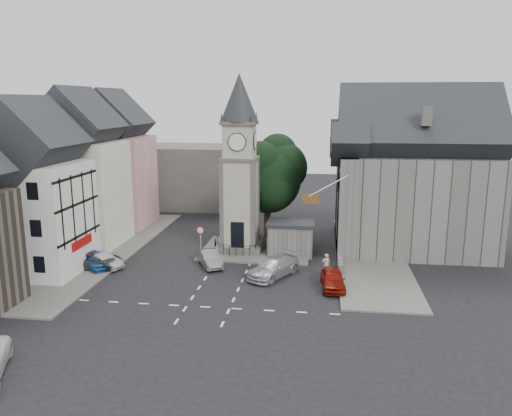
# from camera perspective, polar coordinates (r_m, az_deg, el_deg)

# --- Properties ---
(ground) EXTENTS (120.00, 120.00, 0.00)m
(ground) POSITION_cam_1_polar(r_m,az_deg,el_deg) (39.94, -3.70, -8.14)
(ground) COLOR black
(ground) RESTS_ON ground
(pavement_west) EXTENTS (6.00, 30.00, 0.14)m
(pavement_west) POSITION_cam_1_polar(r_m,az_deg,el_deg) (49.14, -16.78, -4.66)
(pavement_west) COLOR #595651
(pavement_west) RESTS_ON ground
(pavement_east) EXTENTS (6.00, 26.00, 0.14)m
(pavement_east) POSITION_cam_1_polar(r_m,az_deg,el_deg) (47.00, 12.85, -5.20)
(pavement_east) COLOR #595651
(pavement_east) RESTS_ON ground
(central_island) EXTENTS (10.00, 8.00, 0.16)m
(central_island) POSITION_cam_1_polar(r_m,az_deg,el_deg) (47.16, 0.00, -4.81)
(central_island) COLOR #595651
(central_island) RESTS_ON ground
(road_markings) EXTENTS (20.00, 8.00, 0.01)m
(road_markings) POSITION_cam_1_polar(r_m,az_deg,el_deg) (34.95, -5.50, -11.22)
(road_markings) COLOR silver
(road_markings) RESTS_ON ground
(clock_tower) EXTENTS (4.86, 4.86, 16.25)m
(clock_tower) POSITION_cam_1_polar(r_m,az_deg,el_deg) (45.69, -1.87, 4.95)
(clock_tower) COLOR #4C4944
(clock_tower) RESTS_ON ground
(stone_shelter) EXTENTS (4.30, 3.30, 3.08)m
(stone_shelter) POSITION_cam_1_polar(r_m,az_deg,el_deg) (45.97, 4.01, -3.39)
(stone_shelter) COLOR #605D58
(stone_shelter) RESTS_ON ground
(town_tree) EXTENTS (7.20, 7.20, 10.80)m
(town_tree) POSITION_cam_1_polar(r_m,az_deg,el_deg) (50.49, 1.33, 4.33)
(town_tree) COLOR black
(town_tree) RESTS_ON ground
(warning_sign_post) EXTENTS (0.70, 0.19, 2.85)m
(warning_sign_post) POSITION_cam_1_polar(r_m,az_deg,el_deg) (45.06, -6.38, -3.12)
(warning_sign_post) COLOR black
(warning_sign_post) RESTS_ON ground
(terrace_pink) EXTENTS (8.10, 7.60, 12.80)m
(terrace_pink) POSITION_cam_1_polar(r_m,az_deg,el_deg) (57.97, -15.84, 4.49)
(terrace_pink) COLOR #B57C82
(terrace_pink) RESTS_ON ground
(terrace_cream) EXTENTS (8.10, 7.60, 12.80)m
(terrace_cream) POSITION_cam_1_polar(r_m,az_deg,el_deg) (50.81, -19.40, 3.25)
(terrace_cream) COLOR beige
(terrace_cream) RESTS_ON ground
(terrace_tudor) EXTENTS (8.10, 7.60, 12.00)m
(terrace_tudor) POSITION_cam_1_polar(r_m,az_deg,el_deg) (44.00, -24.03, 1.07)
(terrace_tudor) COLOR silver
(terrace_tudor) RESTS_ON ground
(backdrop_west) EXTENTS (20.00, 10.00, 8.00)m
(backdrop_west) POSITION_cam_1_polar(r_m,az_deg,el_deg) (68.30, -9.04, 3.71)
(backdrop_west) COLOR #4C4944
(backdrop_west) RESTS_ON ground
(east_building) EXTENTS (14.40, 11.40, 12.60)m
(east_building) POSITION_cam_1_polar(r_m,az_deg,el_deg) (48.98, 17.08, 2.71)
(east_building) COLOR #605D58
(east_building) RESTS_ON ground
(east_boundary_wall) EXTENTS (0.40, 16.00, 0.90)m
(east_boundary_wall) POSITION_cam_1_polar(r_m,az_deg,el_deg) (48.62, 9.37, -4.00)
(east_boundary_wall) COLOR #605D58
(east_boundary_wall) RESTS_ON ground
(flagpole) EXTENTS (3.68, 0.10, 2.74)m
(flagpole) POSITION_cam_1_polar(r_m,az_deg,el_deg) (41.28, 8.24, 2.49)
(flagpole) COLOR white
(flagpole) RESTS_ON ground
(car_west_blue) EXTENTS (4.42, 4.14, 1.47)m
(car_west_blue) POSITION_cam_1_polar(r_m,az_deg,el_deg) (44.50, -18.12, -5.59)
(car_west_blue) COLOR #1B5499
(car_west_blue) RESTS_ON ground
(car_west_silver) EXTENTS (4.04, 2.71, 1.26)m
(car_west_silver) POSITION_cam_1_polar(r_m,az_deg,el_deg) (44.24, -17.10, -5.78)
(car_west_silver) COLOR #9C9FA4
(car_west_silver) RESTS_ON ground
(car_west_grey) EXTENTS (5.21, 2.52, 1.43)m
(car_west_grey) POSITION_cam_1_polar(r_m,az_deg,el_deg) (44.35, -18.21, -5.69)
(car_west_grey) COLOR #343436
(car_west_grey) RESTS_ON ground
(car_island_silver) EXTENTS (3.13, 4.29, 1.35)m
(car_island_silver) POSITION_cam_1_polar(r_m,az_deg,el_deg) (43.01, -5.32, -5.73)
(car_island_silver) COLOR gray
(car_island_silver) RESTS_ON ground
(car_island_east) EXTENTS (4.49, 5.71, 1.55)m
(car_island_east) POSITION_cam_1_polar(r_m,az_deg,el_deg) (40.32, 2.00, -6.76)
(car_island_east) COLOR #B2B4BB
(car_island_east) RESTS_ON ground
(car_east_red) EXTENTS (2.00, 4.35, 1.45)m
(car_east_red) POSITION_cam_1_polar(r_m,az_deg,el_deg) (38.31, 8.76, -8.02)
(car_east_red) COLOR maroon
(car_east_red) RESTS_ON ground
(pedestrian) EXTENTS (0.78, 0.63, 1.85)m
(pedestrian) POSITION_cam_1_polar(r_m,az_deg,el_deg) (40.81, 8.00, -6.42)
(pedestrian) COLOR #B1A592
(pedestrian) RESTS_ON ground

